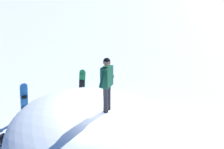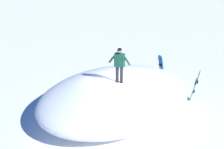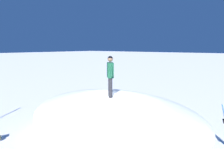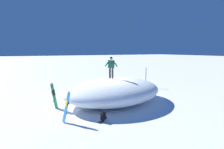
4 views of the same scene
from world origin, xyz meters
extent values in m
plane|color=white|center=(0.00, 0.00, 0.00)|extent=(240.00, 240.00, 0.00)
ellipsoid|color=white|center=(0.44, 0.24, 0.87)|extent=(6.15, 7.87, 1.73)
cylinder|color=black|center=(0.24, 0.25, 2.12)|extent=(0.14, 0.14, 0.77)
cylinder|color=black|center=(0.10, 0.10, 2.12)|extent=(0.14, 0.14, 0.77)
cube|color=#195638|center=(0.17, 0.17, 2.79)|extent=(0.45, 0.46, 0.57)
sphere|color=#936B4C|center=(0.17, 0.17, 3.21)|extent=(0.21, 0.21, 0.21)
cylinder|color=#195638|center=(0.38, 0.39, 2.84)|extent=(0.32, 0.32, 0.48)
cylinder|color=#195638|center=(-0.05, -0.04, 2.84)|extent=(0.32, 0.32, 0.48)
sphere|color=black|center=(0.17, 0.17, 3.23)|extent=(0.20, 0.20, 0.20)
cylinder|color=#2672BF|center=(2.20, -3.38, 1.48)|extent=(0.31, 0.15, 0.29)
cube|color=black|center=(2.22, -3.45, 1.01)|extent=(0.21, 0.13, 0.12)
ellipsoid|color=black|center=(3.10, -1.81, 0.22)|extent=(0.39, 0.45, 0.45)
ellipsoid|color=black|center=(3.03, -1.65, 0.16)|extent=(0.22, 0.18, 0.22)
cube|color=black|center=(3.10, -1.81, 0.41)|extent=(0.33, 0.38, 0.06)
cylinder|color=black|center=(3.13, -2.03, 0.01)|extent=(0.15, 0.26, 0.04)
cylinder|color=black|center=(3.26, -1.97, 0.01)|extent=(0.15, 0.26, 0.04)
camera|label=1|loc=(2.64, 6.30, 5.19)|focal=40.70mm
camera|label=2|loc=(-9.78, 5.36, 7.63)|focal=46.64mm
camera|label=3|loc=(-5.03, -4.00, 3.65)|focal=28.32mm
camera|label=4|loc=(10.65, -5.15, 3.75)|focal=25.99mm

